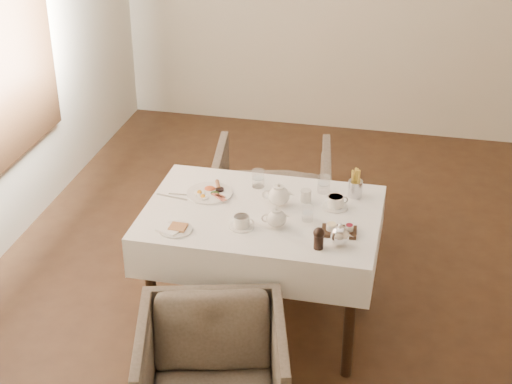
{
  "coord_description": "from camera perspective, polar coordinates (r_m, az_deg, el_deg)",
  "views": [
    {
      "loc": [
        0.37,
        -4.03,
        2.89
      ],
      "look_at": [
        -0.45,
        -0.33,
        0.82
      ],
      "focal_mm": 55.0,
      "sensor_mm": 36.0,
      "label": 1
    }
  ],
  "objects": [
    {
      "name": "glass_mid",
      "position": [
        4.17,
        3.78,
        -1.54
      ],
      "size": [
        0.07,
        0.07,
        0.09
      ],
      "primitive_type": "cylinder",
      "rotation": [
        0.0,
        0.0,
        -0.14
      ],
      "color": "silver",
      "rests_on": "table"
    },
    {
      "name": "side_plate",
      "position": [
        4.11,
        -5.96,
        -2.71
      ],
      "size": [
        0.19,
        0.17,
        0.02
      ],
      "rotation": [
        0.0,
        0.0,
        -0.24
      ],
      "color": "white",
      "rests_on": "table"
    },
    {
      "name": "teapot_centre",
      "position": [
        4.29,
        1.66,
        -0.16
      ],
      "size": [
        0.19,
        0.15,
        0.13
      ],
      "primitive_type": null,
      "rotation": [
        0.0,
        0.0,
        0.15
      ],
      "color": "white",
      "rests_on": "table"
    },
    {
      "name": "condiment_board",
      "position": [
        4.09,
        6.04,
        -2.78
      ],
      "size": [
        0.19,
        0.13,
        0.05
      ],
      "rotation": [
        0.0,
        0.0,
        0.07
      ],
      "color": "black",
      "rests_on": "table"
    },
    {
      "name": "fries_cup",
      "position": [
        4.41,
        7.25,
        0.57
      ],
      "size": [
        0.08,
        0.08,
        0.17
      ],
      "rotation": [
        0.0,
        0.0,
        0.34
      ],
      "color": "silver",
      "rests_on": "table"
    },
    {
      "name": "silver_pot",
      "position": [
        3.96,
        6.12,
        -3.08
      ],
      "size": [
        0.14,
        0.13,
        0.13
      ],
      "primitive_type": null,
      "rotation": [
        0.0,
        0.0,
        0.3
      ],
      "color": "white",
      "rests_on": "table"
    },
    {
      "name": "creamer",
      "position": [
        4.35,
        3.65,
        -0.27
      ],
      "size": [
        0.07,
        0.07,
        0.07
      ],
      "primitive_type": "cylinder",
      "rotation": [
        0.0,
        0.0,
        -0.15
      ],
      "color": "white",
      "rests_on": "table"
    },
    {
      "name": "table",
      "position": [
        4.32,
        0.43,
        -2.74
      ],
      "size": [
        1.28,
        0.88,
        0.75
      ],
      "color": "black",
      "rests_on": "ground"
    },
    {
      "name": "teapot_front",
      "position": [
        4.09,
        1.5,
        -1.83
      ],
      "size": [
        0.17,
        0.15,
        0.12
      ],
      "primitive_type": null,
      "rotation": [
        0.0,
        0.0,
        0.31
      ],
      "color": "white",
      "rests_on": "table"
    },
    {
      "name": "teacup_far",
      "position": [
        4.3,
        5.8,
        -0.77
      ],
      "size": [
        0.14,
        0.14,
        0.07
      ],
      "rotation": [
        0.0,
        0.0,
        0.41
      ],
      "color": "white",
      "rests_on": "table"
    },
    {
      "name": "pepper_mill_right",
      "position": [
        3.93,
        4.59,
        -3.36
      ],
      "size": [
        0.07,
        0.07,
        0.12
      ],
      "primitive_type": null,
      "rotation": [
        0.0,
        0.0,
        0.14
      ],
      "color": "black",
      "rests_on": "table"
    },
    {
      "name": "armchair_far",
      "position": [
        5.2,
        1.19,
        -0.58
      ],
      "size": [
        0.86,
        0.88,
        0.7
      ],
      "primitive_type": "imported",
      "rotation": [
        0.0,
        0.0,
        3.29
      ],
      "color": "#473F34",
      "rests_on": "ground"
    },
    {
      "name": "pepper_mill_left",
      "position": [
        3.93,
        4.59,
        -3.33
      ],
      "size": [
        0.06,
        0.06,
        0.11
      ],
      "primitive_type": null,
      "rotation": [
        0.0,
        0.0,
        -0.18
      ],
      "color": "black",
      "rests_on": "table"
    },
    {
      "name": "cutlery_fork",
      "position": [
        4.44,
        -5.29,
        -0.2
      ],
      "size": [
        0.17,
        0.03,
        0.0
      ],
      "primitive_type": "cube",
      "rotation": [
        0.0,
        0.0,
        1.65
      ],
      "color": "silver",
      "rests_on": "table"
    },
    {
      "name": "glass_left",
      "position": [
        4.49,
        0.15,
        0.99
      ],
      "size": [
        0.09,
        0.09,
        0.1
      ],
      "primitive_type": "cylinder",
      "rotation": [
        0.0,
        0.0,
        -0.37
      ],
      "color": "silver",
      "rests_on": "table"
    },
    {
      "name": "breakfast_plate",
      "position": [
        4.44,
        -3.36,
        -0.02
      ],
      "size": [
        0.26,
        0.26,
        0.03
      ],
      "rotation": [
        0.0,
        0.0,
        -0.08
      ],
      "color": "white",
      "rests_on": "table"
    },
    {
      "name": "glass_right",
      "position": [
        4.45,
        4.95,
        0.57
      ],
      "size": [
        0.09,
        0.09,
        0.1
      ],
      "primitive_type": "cylinder",
      "rotation": [
        0.0,
        0.0,
        -0.25
      ],
      "color": "silver",
      "rests_on": "table"
    },
    {
      "name": "armchair_near",
      "position": [
        3.83,
        -3.17,
        -13.42
      ],
      "size": [
        0.85,
        0.86,
        0.64
      ],
      "primitive_type": "imported",
      "rotation": [
        0.0,
        0.0,
        0.26
      ],
      "color": "#473F34",
      "rests_on": "ground"
    },
    {
      "name": "cutlery_knife",
      "position": [
        4.42,
        -6.13,
        -0.37
      ],
      "size": [
        0.19,
        0.04,
        0.0
      ],
      "primitive_type": "cube",
      "rotation": [
        0.0,
        0.0,
        1.41
      ],
      "color": "silver",
      "rests_on": "table"
    },
    {
      "name": "teacup_near",
      "position": [
        4.1,
        -1.06,
        -2.21
      ],
      "size": [
        0.13,
        0.13,
        0.07
      ],
      "rotation": [
        0.0,
        0.0,
        -0.13
      ],
      "color": "white",
      "rests_on": "table"
    }
  ]
}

